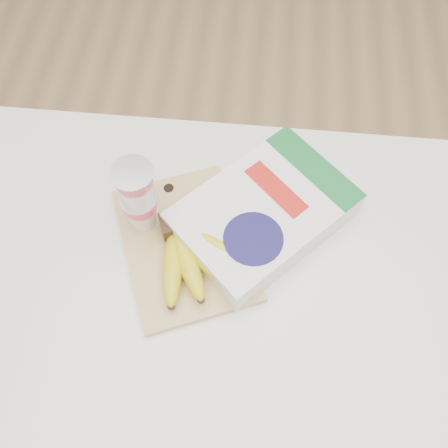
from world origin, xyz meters
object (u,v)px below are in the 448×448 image
yogurt_stack (138,197)px  table (205,341)px  cutting_board (185,244)px  cereal_box (263,214)px  bananas (191,254)px

yogurt_stack → table: bearing=-41.1°
table → yogurt_stack: yogurt_stack is taller
cutting_board → cereal_box: 0.16m
table → yogurt_stack: 0.54m
bananas → cereal_box: bananas is taller
cutting_board → bananas: size_ratio=1.56×
bananas → cereal_box: bearing=38.9°
yogurt_stack → bananas: bearing=-35.4°
table → cereal_box: (0.11, 0.13, 0.45)m
cutting_board → yogurt_stack: size_ratio=1.79×
table → bananas: size_ratio=5.73×
table → bananas: 0.45m
table → bananas: (-0.01, 0.03, 0.45)m
bananas → cutting_board: bearing=117.5°
bananas → table: bearing=-63.9°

